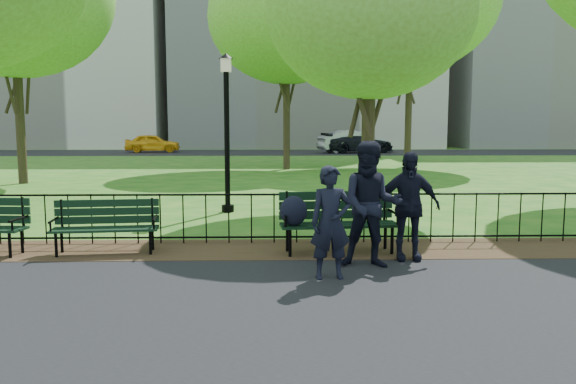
{
  "coord_description": "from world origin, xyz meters",
  "views": [
    {
      "loc": [
        -1.0,
        -7.78,
        2.1
      ],
      "look_at": [
        -0.77,
        1.5,
        0.98
      ],
      "focal_mm": 35.0,
      "sensor_mm": 36.0,
      "label": 1
    }
  ],
  "objects_px": {
    "taxi": "(153,143)",
    "sedan_silver": "(352,142)",
    "park_bench_main": "(319,213)",
    "person_right": "(408,206)",
    "lamppost": "(227,127)",
    "person_left": "(331,222)",
    "person_mid": "(371,205)",
    "tree_near_e": "(370,10)",
    "sedan_dark": "(358,142)",
    "tree_far_c": "(287,16)",
    "park_bench_left_a": "(106,220)"
  },
  "relations": [
    {
      "from": "tree_far_c",
      "to": "person_right",
      "type": "distance_m",
      "value": 19.25
    },
    {
      "from": "person_right",
      "to": "person_left",
      "type": "bearing_deg",
      "value": -139.47
    },
    {
      "from": "lamppost",
      "to": "person_left",
      "type": "distance_m",
      "value": 6.42
    },
    {
      "from": "taxi",
      "to": "sedan_dark",
      "type": "relative_size",
      "value": 0.77
    },
    {
      "from": "sedan_dark",
      "to": "taxi",
      "type": "bearing_deg",
      "value": 72.5
    },
    {
      "from": "sedan_dark",
      "to": "tree_far_c",
      "type": "bearing_deg",
      "value": 146.78
    },
    {
      "from": "tree_near_e",
      "to": "sedan_silver",
      "type": "height_order",
      "value": "tree_near_e"
    },
    {
      "from": "park_bench_main",
      "to": "person_mid",
      "type": "relative_size",
      "value": 1.06
    },
    {
      "from": "park_bench_main",
      "to": "person_right",
      "type": "xyz_separation_m",
      "value": [
        1.33,
        -0.44,
        0.18
      ]
    },
    {
      "from": "park_bench_main",
      "to": "person_right",
      "type": "relative_size",
      "value": 1.16
    },
    {
      "from": "person_left",
      "to": "tree_far_c",
      "type": "bearing_deg",
      "value": 84.13
    },
    {
      "from": "tree_near_e",
      "to": "person_right",
      "type": "height_order",
      "value": "tree_near_e"
    },
    {
      "from": "person_mid",
      "to": "sedan_dark",
      "type": "xyz_separation_m",
      "value": [
        4.91,
        33.86,
        -0.15
      ]
    },
    {
      "from": "park_bench_main",
      "to": "tree_near_e",
      "type": "xyz_separation_m",
      "value": [
        1.55,
        4.6,
        4.11
      ]
    },
    {
      "from": "person_mid",
      "to": "taxi",
      "type": "xyz_separation_m",
      "value": [
        -10.67,
        35.16,
        -0.23
      ]
    },
    {
      "from": "taxi",
      "to": "park_bench_left_a",
      "type": "bearing_deg",
      "value": -175.74
    },
    {
      "from": "tree_near_e",
      "to": "sedan_dark",
      "type": "height_order",
      "value": "tree_near_e"
    },
    {
      "from": "park_bench_left_a",
      "to": "person_right",
      "type": "relative_size",
      "value": 1.02
    },
    {
      "from": "person_left",
      "to": "sedan_silver",
      "type": "relative_size",
      "value": 0.3
    },
    {
      "from": "tree_near_e",
      "to": "taxi",
      "type": "height_order",
      "value": "tree_near_e"
    },
    {
      "from": "park_bench_left_a",
      "to": "sedan_dark",
      "type": "xyz_separation_m",
      "value": [
        9.07,
        32.82,
        0.24
      ]
    },
    {
      "from": "park_bench_left_a",
      "to": "lamppost",
      "type": "distance_m",
      "value": 4.9
    },
    {
      "from": "lamppost",
      "to": "tree_near_e",
      "type": "height_order",
      "value": "tree_near_e"
    },
    {
      "from": "park_bench_main",
      "to": "lamppost",
      "type": "height_order",
      "value": "lamppost"
    },
    {
      "from": "taxi",
      "to": "tree_far_c",
      "type": "bearing_deg",
      "value": -155.75
    },
    {
      "from": "tree_near_e",
      "to": "person_mid",
      "type": "distance_m",
      "value": 6.76
    },
    {
      "from": "park_bench_main",
      "to": "sedan_dark",
      "type": "relative_size",
      "value": 0.37
    },
    {
      "from": "park_bench_main",
      "to": "park_bench_left_a",
      "type": "height_order",
      "value": "park_bench_main"
    },
    {
      "from": "sedan_silver",
      "to": "tree_far_c",
      "type": "bearing_deg",
      "value": 147.41
    },
    {
      "from": "park_bench_left_a",
      "to": "sedan_silver",
      "type": "relative_size",
      "value": 0.34
    },
    {
      "from": "taxi",
      "to": "sedan_silver",
      "type": "relative_size",
      "value": 0.81
    },
    {
      "from": "lamppost",
      "to": "person_mid",
      "type": "height_order",
      "value": "lamppost"
    },
    {
      "from": "tree_far_c",
      "to": "person_right",
      "type": "height_order",
      "value": "tree_far_c"
    },
    {
      "from": "park_bench_left_a",
      "to": "tree_near_e",
      "type": "bearing_deg",
      "value": 35.54
    },
    {
      "from": "tree_far_c",
      "to": "person_mid",
      "type": "relative_size",
      "value": 5.5
    },
    {
      "from": "tree_near_e",
      "to": "sedan_dark",
      "type": "relative_size",
      "value": 1.29
    },
    {
      "from": "person_mid",
      "to": "sedan_dark",
      "type": "distance_m",
      "value": 34.21
    },
    {
      "from": "sedan_dark",
      "to": "sedan_silver",
      "type": "bearing_deg",
      "value": 75.01
    },
    {
      "from": "person_right",
      "to": "taxi",
      "type": "height_order",
      "value": "person_right"
    },
    {
      "from": "park_bench_left_a",
      "to": "person_right",
      "type": "height_order",
      "value": "person_right"
    },
    {
      "from": "person_left",
      "to": "person_right",
      "type": "xyz_separation_m",
      "value": [
        1.3,
        1.05,
        0.07
      ]
    },
    {
      "from": "park_bench_left_a",
      "to": "tree_far_c",
      "type": "relative_size",
      "value": 0.17
    },
    {
      "from": "sedan_silver",
      "to": "park_bench_left_a",
      "type": "bearing_deg",
      "value": 151.73
    },
    {
      "from": "tree_near_e",
      "to": "sedan_silver",
      "type": "distance_m",
      "value": 28.88
    },
    {
      "from": "person_left",
      "to": "person_mid",
      "type": "xyz_separation_m",
      "value": [
        0.65,
        0.6,
        0.16
      ]
    },
    {
      "from": "person_right",
      "to": "tree_near_e",
      "type": "bearing_deg",
      "value": 89.24
    },
    {
      "from": "person_right",
      "to": "taxi",
      "type": "distance_m",
      "value": 36.52
    },
    {
      "from": "park_bench_main",
      "to": "person_left",
      "type": "bearing_deg",
      "value": -93.82
    },
    {
      "from": "taxi",
      "to": "sedan_silver",
      "type": "height_order",
      "value": "sedan_silver"
    },
    {
      "from": "person_right",
      "to": "park_bench_main",
      "type": "bearing_deg",
      "value": 163.22
    }
  ]
}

